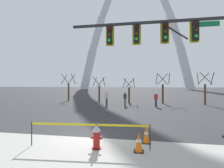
{
  "coord_description": "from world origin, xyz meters",
  "views": [
    {
      "loc": [
        2.34,
        -7.47,
        2.51
      ],
      "look_at": [
        0.21,
        5.0,
        2.5
      ],
      "focal_mm": 26.18,
      "sensor_mm": 36.0,
      "label": 1
    }
  ],
  "objects_px": {
    "monument_arch": "(134,35)",
    "pedestrian_walking_right": "(107,99)",
    "fire_hydrant": "(97,137)",
    "pedestrian_standing_center": "(156,99)",
    "pedestrian_walking_left": "(125,99)",
    "traffic_signal_gantry": "(174,45)",
    "traffic_cone_mid_sidewalk": "(139,142)",
    "traffic_cone_by_hydrant": "(146,135)"
  },
  "relations": [
    {
      "from": "monument_arch",
      "to": "pedestrian_walking_right",
      "type": "bearing_deg",
      "value": -91.44
    },
    {
      "from": "fire_hydrant",
      "to": "pedestrian_standing_center",
      "type": "height_order",
      "value": "pedestrian_standing_center"
    },
    {
      "from": "pedestrian_walking_left",
      "to": "pedestrian_walking_right",
      "type": "relative_size",
      "value": 1.0
    },
    {
      "from": "pedestrian_walking_left",
      "to": "pedestrian_standing_center",
      "type": "relative_size",
      "value": 1.0
    },
    {
      "from": "traffic_signal_gantry",
      "to": "pedestrian_standing_center",
      "type": "xyz_separation_m",
      "value": [
        0.08,
        9.98,
        -3.59
      ]
    },
    {
      "from": "traffic_signal_gantry",
      "to": "pedestrian_walking_left",
      "type": "height_order",
      "value": "traffic_signal_gantry"
    },
    {
      "from": "pedestrian_walking_left",
      "to": "pedestrian_standing_center",
      "type": "xyz_separation_m",
      "value": [
        3.39,
        -0.05,
        0.0
      ]
    },
    {
      "from": "traffic_signal_gantry",
      "to": "pedestrian_walking_right",
      "type": "bearing_deg",
      "value": 119.0
    },
    {
      "from": "traffic_cone_mid_sidewalk",
      "to": "pedestrian_walking_left",
      "type": "height_order",
      "value": "pedestrian_walking_left"
    },
    {
      "from": "traffic_cone_mid_sidewalk",
      "to": "traffic_signal_gantry",
      "type": "relative_size",
      "value": 0.09
    },
    {
      "from": "pedestrian_standing_center",
      "to": "traffic_cone_by_hydrant",
      "type": "bearing_deg",
      "value": -97.36
    },
    {
      "from": "traffic_cone_mid_sidewalk",
      "to": "pedestrian_walking_right",
      "type": "distance_m",
      "value": 12.53
    },
    {
      "from": "monument_arch",
      "to": "pedestrian_walking_left",
      "type": "distance_m",
      "value": 58.54
    },
    {
      "from": "fire_hydrant",
      "to": "traffic_signal_gantry",
      "type": "relative_size",
      "value": 0.13
    },
    {
      "from": "traffic_cone_mid_sidewalk",
      "to": "pedestrian_standing_center",
      "type": "relative_size",
      "value": 0.46
    },
    {
      "from": "traffic_signal_gantry",
      "to": "pedestrian_walking_right",
      "type": "height_order",
      "value": "traffic_signal_gantry"
    },
    {
      "from": "pedestrian_walking_left",
      "to": "fire_hydrant",
      "type": "bearing_deg",
      "value": -89.95
    },
    {
      "from": "traffic_cone_by_hydrant",
      "to": "pedestrian_walking_left",
      "type": "bearing_deg",
      "value": 99.62
    },
    {
      "from": "traffic_cone_mid_sidewalk",
      "to": "pedestrian_walking_left",
      "type": "distance_m",
      "value": 12.46
    },
    {
      "from": "traffic_signal_gantry",
      "to": "pedestrian_walking_left",
      "type": "relative_size",
      "value": 4.92
    },
    {
      "from": "fire_hydrant",
      "to": "monument_arch",
      "type": "xyz_separation_m",
      "value": [
        -0.69,
        66.14,
        23.37
      ]
    },
    {
      "from": "traffic_signal_gantry",
      "to": "monument_arch",
      "type": "bearing_deg",
      "value": 93.58
    },
    {
      "from": "fire_hydrant",
      "to": "traffic_cone_by_hydrant",
      "type": "height_order",
      "value": "fire_hydrant"
    },
    {
      "from": "traffic_cone_mid_sidewalk",
      "to": "traffic_signal_gantry",
      "type": "height_order",
      "value": "traffic_signal_gantry"
    },
    {
      "from": "traffic_cone_by_hydrant",
      "to": "traffic_cone_mid_sidewalk",
      "type": "height_order",
      "value": "same"
    },
    {
      "from": "traffic_cone_by_hydrant",
      "to": "pedestrian_standing_center",
      "type": "distance_m",
      "value": 11.44
    },
    {
      "from": "fire_hydrant",
      "to": "monument_arch",
      "type": "relative_size",
      "value": 0.02
    },
    {
      "from": "monument_arch",
      "to": "pedestrian_walking_right",
      "type": "relative_size",
      "value": 34.59
    },
    {
      "from": "traffic_cone_by_hydrant",
      "to": "monument_arch",
      "type": "height_order",
      "value": "monument_arch"
    },
    {
      "from": "traffic_cone_mid_sidewalk",
      "to": "pedestrian_standing_center",
      "type": "xyz_separation_m",
      "value": [
        1.77,
        12.29,
        0.46
      ]
    },
    {
      "from": "fire_hydrant",
      "to": "pedestrian_walking_right",
      "type": "relative_size",
      "value": 0.62
    },
    {
      "from": "traffic_cone_by_hydrant",
      "to": "pedestrian_standing_center",
      "type": "relative_size",
      "value": 0.46
    },
    {
      "from": "fire_hydrant",
      "to": "pedestrian_walking_left",
      "type": "bearing_deg",
      "value": 90.05
    },
    {
      "from": "fire_hydrant",
      "to": "pedestrian_walking_right",
      "type": "xyz_separation_m",
      "value": [
        -2.05,
        11.96,
        0.35
      ]
    },
    {
      "from": "fire_hydrant",
      "to": "monument_arch",
      "type": "distance_m",
      "value": 70.15
    },
    {
      "from": "traffic_cone_by_hydrant",
      "to": "pedestrian_walking_left",
      "type": "height_order",
      "value": "pedestrian_walking_left"
    },
    {
      "from": "traffic_cone_mid_sidewalk",
      "to": "pedestrian_walking_left",
      "type": "relative_size",
      "value": 0.46
    },
    {
      "from": "fire_hydrant",
      "to": "traffic_cone_mid_sidewalk",
      "type": "bearing_deg",
      "value": -0.62
    },
    {
      "from": "traffic_cone_by_hydrant",
      "to": "monument_arch",
      "type": "bearing_deg",
      "value": 92.29
    },
    {
      "from": "pedestrian_walking_left",
      "to": "pedestrian_walking_right",
      "type": "distance_m",
      "value": 2.08
    },
    {
      "from": "pedestrian_walking_right",
      "to": "traffic_signal_gantry",
      "type": "bearing_deg",
      "value": -61.0
    },
    {
      "from": "traffic_cone_mid_sidewalk",
      "to": "traffic_cone_by_hydrant",
      "type": "bearing_deg",
      "value": 72.06
    }
  ]
}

